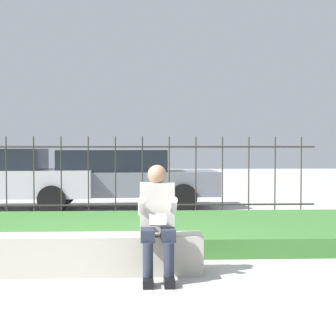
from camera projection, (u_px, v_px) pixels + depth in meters
name	position (u px, v px, depth m)	size (l,w,h in m)	color
ground_plane	(78.00, 274.00, 6.38)	(60.00, 60.00, 0.00)	#B2AFA8
stone_bench	(76.00, 257.00, 6.37)	(2.87, 0.47, 0.45)	#B7B2A3
person_seated_reader	(157.00, 217.00, 6.14)	(0.42, 0.73, 1.25)	black
grass_berm	(94.00, 231.00, 8.72)	(10.24, 3.31, 0.26)	#3D7533
iron_fence	(102.00, 178.00, 10.70)	(8.24, 0.03, 1.64)	#332D28
car_parked_center	(118.00, 177.00, 13.25)	(4.62, 1.95, 1.37)	slate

